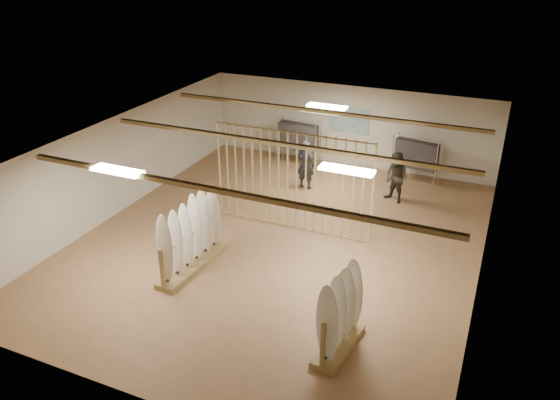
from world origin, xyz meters
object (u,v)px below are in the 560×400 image
at_px(rack_left, 191,246).
at_px(rack_right, 340,323).
at_px(clothing_rack_a, 298,136).
at_px(shopper_b, 396,175).
at_px(shopper_a, 306,162).
at_px(clothing_rack_b, 416,154).

xyz_separation_m(rack_left, rack_right, (4.13, -1.34, -0.02)).
distance_m(rack_left, clothing_rack_a, 7.28).
bearing_deg(shopper_b, clothing_rack_a, -176.15).
bearing_deg(shopper_a, shopper_b, -177.05).
height_order(rack_right, shopper_a, rack_right).
height_order(rack_right, clothing_rack_a, rack_right).
distance_m(rack_right, clothing_rack_b, 8.58).
bearing_deg(clothing_rack_b, rack_right, -76.58).
xyz_separation_m(rack_left, shopper_a, (0.77, 5.55, 0.26)).
distance_m(rack_right, shopper_b, 7.02).
height_order(rack_left, shopper_a, rack_left).
height_order(rack_right, clothing_rack_b, rack_right).
height_order(rack_left, shopper_b, rack_left).
xyz_separation_m(rack_left, shopper_b, (3.64, 5.66, 0.26)).
relative_size(clothing_rack_a, clothing_rack_b, 1.03).
xyz_separation_m(clothing_rack_a, shopper_a, (0.94, -1.72, -0.16)).
distance_m(rack_left, clothing_rack_b, 8.23).
distance_m(rack_left, shopper_b, 6.73).
height_order(clothing_rack_a, shopper_b, shopper_b).
xyz_separation_m(rack_right, shopper_b, (-0.49, 7.00, 0.28)).
bearing_deg(shopper_b, clothing_rack_b, 106.85).
bearing_deg(clothing_rack_a, shopper_a, -54.28).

